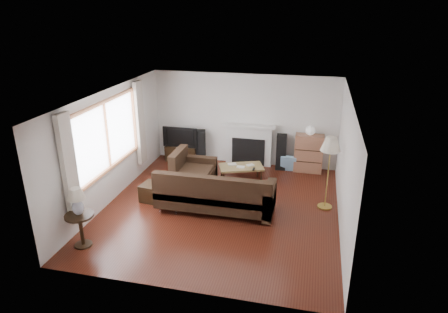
% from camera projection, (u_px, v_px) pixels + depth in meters
% --- Properties ---
extents(room, '(5.10, 5.60, 2.54)m').
position_uv_depth(room, '(221.00, 155.00, 8.30)').
color(room, '#491B10').
rests_on(room, ground).
extents(window, '(0.12, 2.74, 1.54)m').
position_uv_depth(window, '(107.00, 136.00, 8.53)').
color(window, brown).
rests_on(window, room).
extents(curtain_near, '(0.10, 0.35, 2.10)m').
position_uv_depth(curtain_near, '(69.00, 169.00, 7.20)').
color(curtain_near, beige).
rests_on(curtain_near, room).
extents(curtain_far, '(0.10, 0.35, 2.10)m').
position_uv_depth(curtain_far, '(140.00, 123.00, 9.96)').
color(curtain_far, beige).
rests_on(curtain_far, room).
extents(fireplace, '(1.40, 0.26, 1.15)m').
position_uv_depth(fireplace, '(249.00, 145.00, 10.91)').
color(fireplace, white).
rests_on(fireplace, room).
extents(tv_stand, '(0.90, 0.40, 0.45)m').
position_uv_depth(tv_stand, '(182.00, 153.00, 11.31)').
color(tv_stand, black).
rests_on(tv_stand, ground).
extents(television, '(0.98, 0.13, 0.57)m').
position_uv_depth(television, '(181.00, 136.00, 11.13)').
color(television, black).
rests_on(television, tv_stand).
extents(speaker_left, '(0.30, 0.34, 0.91)m').
position_uv_depth(speaker_left, '(201.00, 146.00, 11.16)').
color(speaker_left, black).
rests_on(speaker_left, ground).
extents(speaker_right, '(0.28, 0.33, 0.95)m').
position_uv_depth(speaker_right, '(281.00, 152.00, 10.68)').
color(speaker_right, black).
rests_on(speaker_right, ground).
extents(bookshelf, '(0.73, 0.35, 1.01)m').
position_uv_depth(bookshelf, '(309.00, 153.00, 10.49)').
color(bookshelf, '#9F6549').
rests_on(bookshelf, ground).
extents(globe_lamp, '(0.25, 0.25, 0.25)m').
position_uv_depth(globe_lamp, '(310.00, 131.00, 10.27)').
color(globe_lamp, white).
rests_on(globe_lamp, bookshelf).
extents(sectional_sofa, '(2.71, 1.98, 0.88)m').
position_uv_depth(sectional_sofa, '(216.00, 191.00, 8.53)').
color(sectional_sofa, black).
rests_on(sectional_sofa, ground).
extents(coffee_table, '(1.20, 0.92, 0.42)m').
position_uv_depth(coffee_table, '(241.00, 174.00, 9.99)').
color(coffee_table, olive).
rests_on(coffee_table, ground).
extents(footstool, '(0.53, 0.53, 0.40)m').
position_uv_depth(footstool, '(152.00, 192.00, 9.04)').
color(footstool, black).
rests_on(footstool, ground).
extents(floor_lamp, '(0.50, 0.50, 1.62)m').
position_uv_depth(floor_lamp, '(328.00, 173.00, 8.50)').
color(floor_lamp, gold).
rests_on(floor_lamp, ground).
extents(side_table, '(0.52, 0.52, 0.65)m').
position_uv_depth(side_table, '(81.00, 230.00, 7.30)').
color(side_table, black).
rests_on(side_table, ground).
extents(table_lamp, '(0.32, 0.32, 0.52)m').
position_uv_depth(table_lamp, '(77.00, 202.00, 7.09)').
color(table_lamp, silver).
rests_on(table_lamp, side_table).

